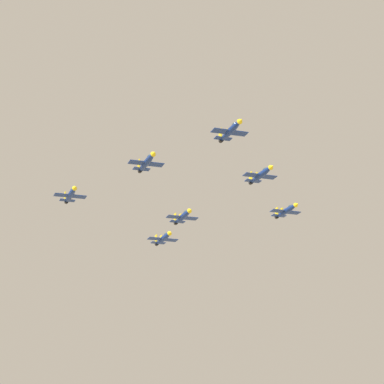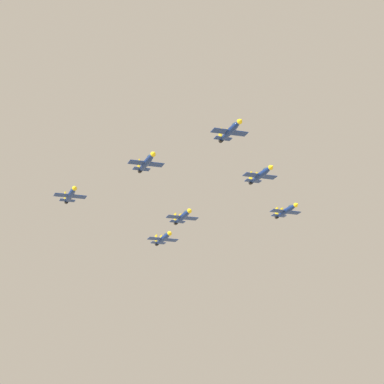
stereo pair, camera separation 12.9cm
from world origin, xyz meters
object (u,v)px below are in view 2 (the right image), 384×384
jet_left_outer (286,211)px  jet_right_outer (71,195)px  jet_left_wingman (261,175)px  jet_right_wingman (147,162)px  jet_slot_rear (183,217)px  jet_trailing (163,238)px  jet_lead (230,131)px

jet_left_outer → jet_right_outer: 61.71m
jet_left_wingman → jet_right_wingman: (-0.73, -30.83, -0.13)m
jet_slot_rear → jet_trailing: jet_slot_rear is taller
jet_slot_rear → jet_trailing: bearing=-179.6°
jet_left_wingman → jet_right_wingman: jet_left_wingman is taller
jet_right_wingman → jet_left_outer: size_ratio=1.03×
jet_lead → jet_left_wingman: (-17.77, 15.84, -3.33)m
jet_left_outer → jet_trailing: size_ratio=0.99×
jet_lead → jet_trailing: (-54.41, 1.28, -12.55)m
jet_lead → jet_right_outer: 48.30m
jet_left_wingman → jet_left_outer: (-17.77, 15.84, -3.08)m
jet_left_outer → jet_trailing: (-18.86, -30.41, -6.14)m
jet_lead → jet_left_outer: bearing=140.0°
jet_lead → jet_right_outer: jet_lead is taller
jet_left_outer → jet_slot_rear: size_ratio=1.01×
jet_right_wingman → jet_left_outer: (-17.05, 46.68, -2.96)m
jet_lead → jet_right_outer: size_ratio=1.04×
jet_right_outer → jet_lead: bearing=41.3°
jet_right_wingman → jet_left_outer: 49.78m
jet_lead → jet_right_wingman: (-18.50, -14.99, -3.46)m
jet_lead → jet_left_wingman: bearing=140.0°
jet_right_outer → jet_slot_rear: 30.99m
jet_lead → jet_left_wingman: 24.04m
jet_left_wingman → jet_slot_rear: size_ratio=1.03×
jet_right_wingman → jet_slot_rear: bearing=140.4°
jet_left_wingman → jet_slot_rear: bearing=-140.7°
jet_lead → jet_left_outer: jet_lead is taller
jet_left_wingman → jet_trailing: 40.49m
jet_right_outer → jet_trailing: size_ratio=0.97×
jet_lead → jet_trailing: size_ratio=1.00×
jet_left_outer → jet_trailing: 36.30m
jet_right_wingman → jet_trailing: jet_right_wingman is taller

